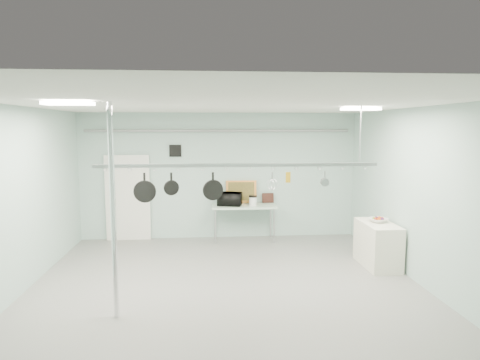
{
  "coord_description": "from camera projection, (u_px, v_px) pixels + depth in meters",
  "views": [
    {
      "loc": [
        -0.35,
        -6.86,
        2.84
      ],
      "look_at": [
        0.29,
        1.0,
        1.86
      ],
      "focal_mm": 32.0,
      "sensor_mm": 36.0,
      "label": 1
    }
  ],
  "objects": [
    {
      "name": "floor",
      "position": [
        228.0,
        298.0,
        7.16
      ],
      "size": [
        8.0,
        8.0,
        0.0
      ],
      "primitive_type": "plane",
      "color": "gray",
      "rests_on": "ground"
    },
    {
      "name": "ceiling",
      "position": [
        227.0,
        105.0,
        6.77
      ],
      "size": [
        7.0,
        8.0,
        0.02
      ],
      "primitive_type": "cube",
      "color": "silver",
      "rests_on": "back_wall"
    },
    {
      "name": "back_wall",
      "position": [
        219.0,
        176.0,
        10.91
      ],
      "size": [
        7.0,
        0.02,
        3.2
      ],
      "primitive_type": "cube",
      "color": "#A1C1B8",
      "rests_on": "floor"
    },
    {
      "name": "right_wall",
      "position": [
        433.0,
        201.0,
        7.24
      ],
      "size": [
        0.02,
        8.0,
        3.2
      ],
      "primitive_type": "cube",
      "color": "#A1C1B8",
      "rests_on": "floor"
    },
    {
      "name": "door",
      "position": [
        128.0,
        199.0,
        10.74
      ],
      "size": [
        1.1,
        0.1,
        2.2
      ],
      "primitive_type": "cube",
      "color": "silver",
      "rests_on": "floor"
    },
    {
      "name": "wall_vent",
      "position": [
        175.0,
        151.0,
        10.72
      ],
      "size": [
        0.3,
        0.04,
        0.3
      ],
      "primitive_type": "cube",
      "color": "black",
      "rests_on": "back_wall"
    },
    {
      "name": "conduit_pipe",
      "position": [
        219.0,
        131.0,
        10.68
      ],
      "size": [
        6.6,
        0.07,
        0.07
      ],
      "primitive_type": "cylinder",
      "rotation": [
        0.0,
        1.57,
        0.0
      ],
      "color": "gray",
      "rests_on": "back_wall"
    },
    {
      "name": "chrome_pole",
      "position": [
        113.0,
        212.0,
        6.23
      ],
      "size": [
        0.08,
        0.08,
        3.2
      ],
      "primitive_type": "cylinder",
      "color": "silver",
      "rests_on": "floor"
    },
    {
      "name": "prep_table",
      "position": [
        244.0,
        208.0,
        10.67
      ],
      "size": [
        1.6,
        0.7,
        0.91
      ],
      "color": "#A4C1AC",
      "rests_on": "floor"
    },
    {
      "name": "side_cabinet",
      "position": [
        378.0,
        245.0,
        8.74
      ],
      "size": [
        0.6,
        1.2,
        0.9
      ],
      "primitive_type": "cube",
      "color": "silver",
      "rests_on": "floor"
    },
    {
      "name": "pot_rack",
      "position": [
        238.0,
        163.0,
        7.2
      ],
      "size": [
        4.8,
        0.06,
        1.0
      ],
      "color": "#B7B7BC",
      "rests_on": "ceiling"
    },
    {
      "name": "light_panel_left",
      "position": [
        68.0,
        103.0,
        5.8
      ],
      "size": [
        0.65,
        0.3,
        0.05
      ],
      "primitive_type": "cube",
      "color": "white",
      "rests_on": "ceiling"
    },
    {
      "name": "light_panel_right",
      "position": [
        361.0,
        109.0,
        7.56
      ],
      "size": [
        0.65,
        0.3,
        0.05
      ],
      "primitive_type": "cube",
      "color": "white",
      "rests_on": "ceiling"
    },
    {
      "name": "microwave",
      "position": [
        230.0,
        199.0,
        10.61
      ],
      "size": [
        0.65,
        0.51,
        0.32
      ],
      "primitive_type": "imported",
      "rotation": [
        0.0,
        0.0,
        2.91
      ],
      "color": "black",
      "rests_on": "prep_table"
    },
    {
      "name": "coffee_canister",
      "position": [
        253.0,
        201.0,
        10.56
      ],
      "size": [
        0.2,
        0.2,
        0.22
      ],
      "primitive_type": "cylinder",
      "rotation": [
        0.0,
        0.0,
        0.1
      ],
      "color": "silver",
      "rests_on": "prep_table"
    },
    {
      "name": "painting_large",
      "position": [
        241.0,
        192.0,
        10.91
      ],
      "size": [
        0.78,
        0.15,
        0.58
      ],
      "primitive_type": "cube",
      "rotation": [
        -0.14,
        0.0,
        -0.03
      ],
      "color": "orange",
      "rests_on": "prep_table"
    },
    {
      "name": "painting_small",
      "position": [
        268.0,
        198.0,
        10.99
      ],
      "size": [
        0.3,
        0.1,
        0.25
      ],
      "primitive_type": "cube",
      "rotation": [
        -0.17,
        0.0,
        0.06
      ],
      "color": "black",
      "rests_on": "prep_table"
    },
    {
      "name": "fruit_bowl",
      "position": [
        378.0,
        220.0,
        8.75
      ],
      "size": [
        0.44,
        0.44,
        0.09
      ],
      "primitive_type": "imported",
      "rotation": [
        0.0,
        0.0,
        0.25
      ],
      "color": "silver",
      "rests_on": "side_cabinet"
    },
    {
      "name": "skillet_left",
      "position": [
        145.0,
        188.0,
        7.12
      ],
      "size": [
        0.37,
        0.07,
        0.51
      ],
      "primitive_type": null,
      "rotation": [
        0.0,
        0.0,
        -0.02
      ],
      "color": "black",
      "rests_on": "pot_rack"
    },
    {
      "name": "skillet_mid",
      "position": [
        171.0,
        183.0,
        7.15
      ],
      "size": [
        0.26,
        0.12,
        0.36
      ],
      "primitive_type": null,
      "rotation": [
        0.0,
        0.0,
        0.25
      ],
      "color": "black",
      "rests_on": "pot_rack"
    },
    {
      "name": "skillet_right",
      "position": [
        213.0,
        186.0,
        7.21
      ],
      "size": [
        0.35,
        0.12,
        0.49
      ],
      "primitive_type": null,
      "rotation": [
        0.0,
        0.0,
        0.19
      ],
      "color": "black",
      "rests_on": "pot_rack"
    },
    {
      "name": "whisk",
      "position": [
        272.0,
        181.0,
        7.28
      ],
      "size": [
        0.24,
        0.24,
        0.31
      ],
      "primitive_type": null,
      "rotation": [
        0.0,
        0.0,
        0.31
      ],
      "color": "#A7A8AC",
      "rests_on": "pot_rack"
    },
    {
      "name": "grater",
      "position": [
        288.0,
        177.0,
        7.3
      ],
      "size": [
        0.08,
        0.03,
        0.2
      ],
      "primitive_type": null,
      "rotation": [
        0.0,
        0.0,
        -0.15
      ],
      "color": "gold",
      "rests_on": "pot_rack"
    },
    {
      "name": "saucepan",
      "position": [
        325.0,
        178.0,
        7.35
      ],
      "size": [
        0.16,
        0.11,
        0.25
      ],
      "primitive_type": null,
      "rotation": [
        0.0,
        0.0,
        -0.26
      ],
      "color": "#A6A5A9",
      "rests_on": "pot_rack"
    },
    {
      "name": "fruit_cluster",
      "position": [
        378.0,
        218.0,
        8.75
      ],
      "size": [
        0.24,
        0.24,
        0.09
      ],
      "primitive_type": null,
      "color": "maroon",
      "rests_on": "fruit_bowl"
    }
  ]
}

